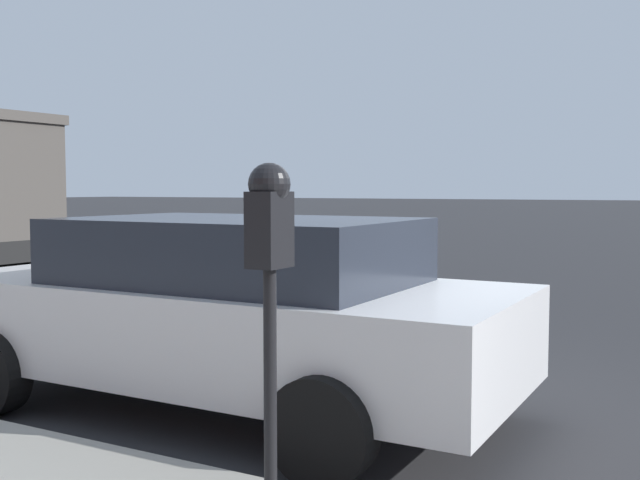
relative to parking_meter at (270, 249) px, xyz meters
name	(u,v)px	position (x,y,z in m)	size (l,w,h in m)	color
ground_plane	(414,403)	(2.63, 0.33, -1.42)	(220.00, 220.00, 0.00)	#2B2B2D
parking_meter	(270,249)	(0.00, 0.00, 0.00)	(0.21, 0.19, 1.64)	black
car_white	(224,308)	(1.77, 1.54, -0.64)	(2.09, 4.53, 1.47)	silver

